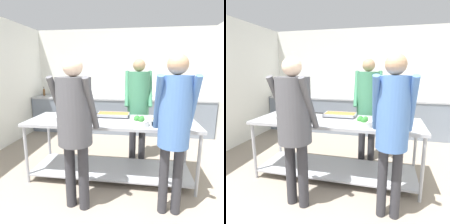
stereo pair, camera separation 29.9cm
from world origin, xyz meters
TOP-DOWN VIEW (x-y plane):
  - wall_rear at (0.00, 4.36)m, footprint 4.69×0.06m
  - back_counter at (-0.00, 3.99)m, footprint 4.53×0.65m
  - serving_counter at (0.10, 1.73)m, footprint 2.43×0.82m
  - plate_stack at (-0.75, 1.59)m, footprint 0.25×0.25m
  - sauce_pan at (-0.38, 1.76)m, footprint 0.42×0.28m
  - serving_tray_vegetables at (0.11, 1.96)m, footprint 0.50×0.26m
  - broccoli_bowl at (0.52, 1.51)m, footprint 0.25×0.25m
  - serving_tray_roast at (0.88, 1.63)m, footprint 0.40×0.26m
  - guest_serving_left at (0.88, 1.02)m, footprint 0.42×0.34m
  - guest_serving_right at (-0.19, 0.97)m, footprint 0.52×0.40m
  - cook_behind_counter at (0.48, 2.43)m, footprint 0.49×0.38m
  - water_bottle at (-2.10, 4.07)m, footprint 0.06×0.06m

SIDE VIEW (x-z plane):
  - back_counter at x=0.00m, z-range 0.00..0.91m
  - serving_counter at x=0.10m, z-range 0.16..1.05m
  - serving_tray_roast at x=0.88m, z-range 0.89..0.94m
  - serving_tray_vegetables at x=0.11m, z-range 0.89..0.94m
  - plate_stack at x=-0.75m, z-range 0.89..0.95m
  - sauce_pan at x=-0.38m, z-range 0.89..0.99m
  - broccoli_bowl at x=0.52m, z-range 0.88..1.00m
  - water_bottle at x=-2.10m, z-range 0.90..1.14m
  - guest_serving_right at x=-0.19m, z-range 0.20..1.95m
  - guest_serving_left at x=0.88m, z-range 0.22..1.99m
  - cook_behind_counter at x=0.48m, z-range 0.21..2.00m
  - wall_rear at x=0.00m, z-range 0.00..2.65m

